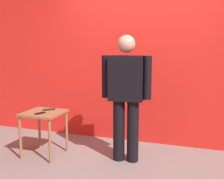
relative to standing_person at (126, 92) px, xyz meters
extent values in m
plane|color=gray|center=(0.01, -0.47, -0.93)|extent=(12.00, 12.00, 0.00)
cube|color=red|center=(0.01, 0.85, 0.76)|extent=(5.73, 0.12, 3.39)
cylinder|color=black|center=(-0.09, -0.01, -0.52)|extent=(0.17, 0.17, 0.82)
cylinder|color=black|center=(0.09, 0.01, -0.52)|extent=(0.17, 0.17, 0.82)
cube|color=black|center=(0.00, 0.00, 0.18)|extent=(0.46, 0.26, 0.58)
cube|color=red|center=(-0.01, 0.12, 0.21)|extent=(0.13, 0.02, 0.49)
cube|color=#B2333D|center=(-0.01, 0.12, 0.19)|extent=(0.05, 0.01, 0.44)
cylinder|color=black|center=(-0.27, -0.02, 0.20)|extent=(0.12, 0.12, 0.55)
cylinder|color=black|center=(0.27, 0.02, 0.20)|extent=(0.12, 0.12, 0.55)
sphere|color=tan|center=(0.00, 0.00, 0.62)|extent=(0.23, 0.23, 0.23)
cube|color=olive|center=(-1.13, -0.20, -0.32)|extent=(0.52, 0.52, 0.03)
cylinder|color=olive|center=(-1.36, -0.42, -0.64)|extent=(0.04, 0.04, 0.59)
cylinder|color=olive|center=(-0.90, -0.42, -0.64)|extent=(0.04, 0.04, 0.59)
cylinder|color=olive|center=(-1.36, 0.03, -0.64)|extent=(0.04, 0.04, 0.59)
cylinder|color=olive|center=(-0.90, 0.03, -0.64)|extent=(0.04, 0.04, 0.59)
cube|color=black|center=(-1.12, -0.30, -0.30)|extent=(0.12, 0.16, 0.01)
cube|color=black|center=(-1.11, -0.08, -0.30)|extent=(0.15, 0.15, 0.02)
camera|label=1|loc=(1.04, -3.55, 0.62)|focal=46.20mm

